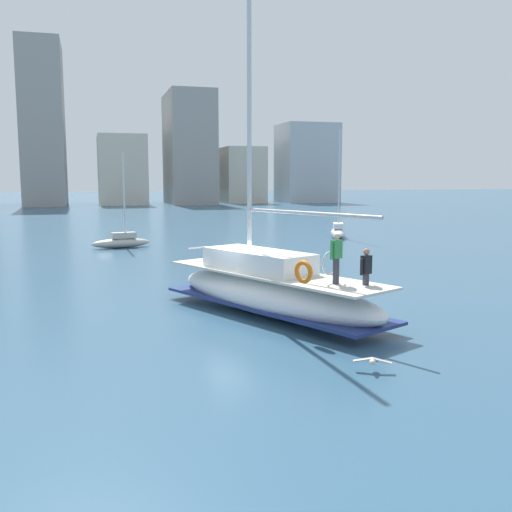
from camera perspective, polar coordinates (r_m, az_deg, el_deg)
ground_plane at (r=21.14m, az=-1.31°, el=-5.20°), size 400.00×400.00×0.00m
main_sailboat at (r=20.11m, az=1.45°, el=-3.24°), size 6.23×9.71×12.00m
moored_sloop_near at (r=46.79m, az=8.07°, el=2.48°), size 2.89×4.90×8.44m
moored_sloop_far at (r=40.57m, az=-13.09°, el=1.46°), size 4.13×1.75×6.42m
seagull at (r=14.64m, az=11.38°, el=-10.09°), size 0.90×0.56×0.17m
waterfront_buildings at (r=110.39m, az=-19.00°, el=10.60°), size 86.84×18.16×27.84m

